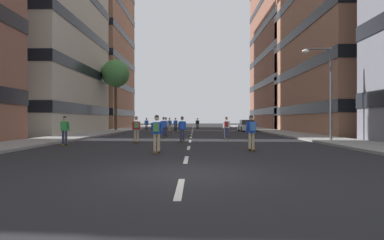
{
  "coord_description": "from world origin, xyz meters",
  "views": [
    {
      "loc": [
        0.34,
        -9.01,
        1.56
      ],
      "look_at": [
        0.0,
        27.61,
        1.5
      ],
      "focal_mm": 28.97,
      "sensor_mm": 36.0,
      "label": 1
    }
  ],
  "objects_px": {
    "parked_car_near": "(247,126)",
    "skater_6": "(252,130)",
    "street_tree_near": "(116,74)",
    "skater_7": "(226,126)",
    "skater_1": "(146,124)",
    "skater_9": "(176,124)",
    "skater_5": "(182,128)",
    "skater_8": "(65,129)",
    "skater_0": "(136,128)",
    "skater_2": "(170,124)",
    "streetlamp_right": "(326,83)",
    "skater_10": "(166,126)",
    "skater_4": "(197,123)",
    "skater_3": "(157,131)",
    "skater_11": "(164,126)"
  },
  "relations": [
    {
      "from": "parked_car_near",
      "to": "skater_6",
      "type": "height_order",
      "value": "skater_6"
    },
    {
      "from": "street_tree_near",
      "to": "skater_7",
      "type": "relative_size",
      "value": 5.33
    },
    {
      "from": "skater_1",
      "to": "skater_9",
      "type": "distance_m",
      "value": 4.54
    },
    {
      "from": "skater_5",
      "to": "skater_8",
      "type": "height_order",
      "value": "same"
    },
    {
      "from": "skater_0",
      "to": "skater_2",
      "type": "height_order",
      "value": "same"
    },
    {
      "from": "skater_6",
      "to": "skater_8",
      "type": "bearing_deg",
      "value": 163.27
    },
    {
      "from": "streetlamp_right",
      "to": "skater_1",
      "type": "bearing_deg",
      "value": 127.47
    },
    {
      "from": "skater_1",
      "to": "skater_6",
      "type": "relative_size",
      "value": 1.0
    },
    {
      "from": "street_tree_near",
      "to": "skater_1",
      "type": "height_order",
      "value": "street_tree_near"
    },
    {
      "from": "skater_8",
      "to": "street_tree_near",
      "type": "bearing_deg",
      "value": 96.81
    },
    {
      "from": "skater_5",
      "to": "skater_10",
      "type": "xyz_separation_m",
      "value": [
        -1.9,
        8.1,
        0.0
      ]
    },
    {
      "from": "skater_0",
      "to": "skater_5",
      "type": "xyz_separation_m",
      "value": [
        3.06,
        0.75,
        -0.03
      ]
    },
    {
      "from": "skater_4",
      "to": "skater_3",
      "type": "bearing_deg",
      "value": -94.0
    },
    {
      "from": "skater_11",
      "to": "skater_8",
      "type": "bearing_deg",
      "value": -124.18
    },
    {
      "from": "skater_3",
      "to": "skater_6",
      "type": "bearing_deg",
      "value": 13.92
    },
    {
      "from": "parked_car_near",
      "to": "streetlamp_right",
      "type": "distance_m",
      "value": 19.9
    },
    {
      "from": "skater_1",
      "to": "skater_10",
      "type": "height_order",
      "value": "same"
    },
    {
      "from": "skater_7",
      "to": "streetlamp_right",
      "type": "bearing_deg",
      "value": -22.43
    },
    {
      "from": "streetlamp_right",
      "to": "skater_2",
      "type": "distance_m",
      "value": 21.42
    },
    {
      "from": "street_tree_near",
      "to": "skater_9",
      "type": "bearing_deg",
      "value": -4.91
    },
    {
      "from": "skater_0",
      "to": "skater_11",
      "type": "bearing_deg",
      "value": 77.69
    },
    {
      "from": "skater_10",
      "to": "skater_5",
      "type": "bearing_deg",
      "value": -76.78
    },
    {
      "from": "skater_5",
      "to": "skater_9",
      "type": "relative_size",
      "value": 1.0
    },
    {
      "from": "skater_5",
      "to": "skater_6",
      "type": "height_order",
      "value": "same"
    },
    {
      "from": "skater_9",
      "to": "street_tree_near",
      "type": "bearing_deg",
      "value": 175.09
    },
    {
      "from": "skater_6",
      "to": "skater_3",
      "type": "bearing_deg",
      "value": -166.08
    },
    {
      "from": "skater_6",
      "to": "skater_5",
      "type": "bearing_deg",
      "value": 121.9
    },
    {
      "from": "skater_6",
      "to": "skater_7",
      "type": "xyz_separation_m",
      "value": [
        -0.33,
        9.13,
        0.0
      ]
    },
    {
      "from": "skater_4",
      "to": "skater_8",
      "type": "xyz_separation_m",
      "value": [
        -8.32,
        -26.51,
        0.0
      ]
    },
    {
      "from": "skater_8",
      "to": "skater_0",
      "type": "bearing_deg",
      "value": 26.44
    },
    {
      "from": "skater_2",
      "to": "skater_0",
      "type": "bearing_deg",
      "value": -92.34
    },
    {
      "from": "parked_car_near",
      "to": "skater_2",
      "type": "xyz_separation_m",
      "value": [
        -10.11,
        -2.31,
        0.29
      ]
    },
    {
      "from": "skater_6",
      "to": "skater_11",
      "type": "xyz_separation_m",
      "value": [
        -5.53,
        10.97,
        -0.03
      ]
    },
    {
      "from": "skater_3",
      "to": "skater_8",
      "type": "distance_m",
      "value": 7.56
    },
    {
      "from": "street_tree_near",
      "to": "skater_9",
      "type": "distance_m",
      "value": 10.54
    },
    {
      "from": "skater_1",
      "to": "skater_9",
      "type": "bearing_deg",
      "value": -24.31
    },
    {
      "from": "skater_6",
      "to": "skater_9",
      "type": "xyz_separation_m",
      "value": [
        -5.4,
        25.27,
        -0.03
      ]
    },
    {
      "from": "skater_8",
      "to": "skater_10",
      "type": "bearing_deg",
      "value": 64.57
    },
    {
      "from": "skater_8",
      "to": "parked_car_near",
      "type": "bearing_deg",
      "value": 56.66
    },
    {
      "from": "skater_4",
      "to": "skater_10",
      "type": "xyz_separation_m",
      "value": [
        -3.16,
        -15.67,
        0.0
      ]
    },
    {
      "from": "skater_5",
      "to": "skater_7",
      "type": "distance_m",
      "value": 4.63
    },
    {
      "from": "skater_3",
      "to": "street_tree_near",
      "type": "bearing_deg",
      "value": 108.12
    },
    {
      "from": "skater_2",
      "to": "skater_11",
      "type": "bearing_deg",
      "value": -87.69
    },
    {
      "from": "skater_9",
      "to": "streetlamp_right",
      "type": "bearing_deg",
      "value": -58.06
    },
    {
      "from": "skater_1",
      "to": "skater_6",
      "type": "distance_m",
      "value": 28.76
    },
    {
      "from": "skater_10",
      "to": "skater_8",
      "type": "bearing_deg",
      "value": -115.43
    },
    {
      "from": "skater_2",
      "to": "skater_11",
      "type": "height_order",
      "value": "same"
    },
    {
      "from": "skater_2",
      "to": "skater_7",
      "type": "bearing_deg",
      "value": -68.36
    },
    {
      "from": "skater_9",
      "to": "skater_3",
      "type": "bearing_deg",
      "value": -88.32
    },
    {
      "from": "skater_11",
      "to": "streetlamp_right",
      "type": "bearing_deg",
      "value": -21.15
    }
  ]
}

